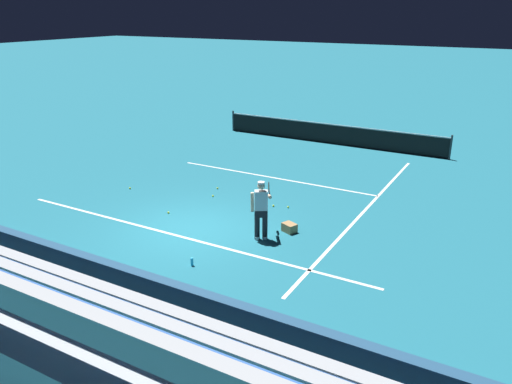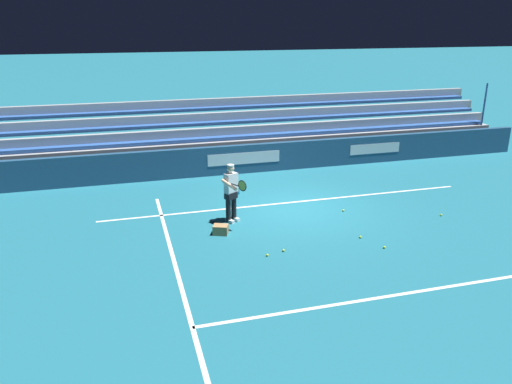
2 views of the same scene
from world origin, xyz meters
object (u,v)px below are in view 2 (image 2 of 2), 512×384
tennis_ball_far_left (284,250)px  tennis_ball_midcourt (384,247)px  ball_box_cardboard (221,230)px  water_bottle (239,191)px  tennis_player (231,192)px  tennis_ball_far_right (441,215)px  tennis_ball_on_baseline (267,255)px  tennis_ball_by_box (360,237)px  tennis_ball_stray_back (343,210)px

tennis_ball_far_left → tennis_ball_midcourt: 2.61m
ball_box_cardboard → water_bottle: bearing=-112.6°
tennis_player → water_bottle: (-0.77, -2.26, -0.78)m
tennis_player → tennis_ball_far_left: 2.60m
tennis_ball_far_right → tennis_ball_on_baseline: same height
ball_box_cardboard → tennis_ball_far_right: (-6.64, 0.49, -0.10)m
ball_box_cardboard → water_bottle: 3.32m
tennis_player → tennis_ball_by_box: bearing=145.5°
tennis_ball_midcourt → tennis_ball_far_left: bearing=-11.8°
tennis_player → tennis_ball_on_baseline: bearing=97.7°
tennis_ball_midcourt → tennis_player: bearing=-40.3°
tennis_player → tennis_ball_midcourt: tennis_player is taller
ball_box_cardboard → tennis_ball_by_box: size_ratio=6.06×
tennis_ball_on_baseline → tennis_ball_stray_back: size_ratio=1.00×
tennis_ball_far_right → tennis_ball_on_baseline: 5.92m
tennis_player → tennis_ball_far_right: (-6.14, 1.30, -0.86)m
tennis_ball_midcourt → tennis_ball_by_box: 0.80m
water_bottle → tennis_ball_by_box: bearing=117.7°
tennis_player → tennis_ball_stray_back: tennis_player is taller
tennis_ball_far_left → tennis_ball_stray_back: size_ratio=1.00×
tennis_ball_far_right → water_bottle: 6.44m
tennis_ball_far_right → water_bottle: bearing=-33.6°
ball_box_cardboard → tennis_ball_far_right: size_ratio=6.06×
tennis_player → tennis_ball_stray_back: size_ratio=25.98×
tennis_ball_far_left → tennis_ball_midcourt: bearing=168.2°
tennis_ball_far_left → tennis_ball_stray_back: 3.43m
tennis_ball_on_baseline → tennis_player: bearing=-82.3°
tennis_ball_stray_back → water_bottle: 3.63m
tennis_player → tennis_ball_midcourt: bearing=139.7°
tennis_ball_far_right → tennis_ball_far_left: same height
tennis_ball_stray_back → tennis_ball_far_right: bearing=157.0°
tennis_ball_on_baseline → tennis_ball_by_box: bearing=-172.6°
tennis_ball_on_baseline → tennis_ball_far_left: same height
tennis_player → water_bottle: tennis_player is taller
tennis_ball_far_left → tennis_player: bearing=-70.8°
tennis_player → tennis_ball_far_left: bearing=109.2°
tennis_player → tennis_ball_far_right: size_ratio=25.98×
tennis_ball_stray_back → tennis_ball_by_box: (0.41, 1.94, 0.00)m
tennis_ball_far_right → tennis_ball_midcourt: (2.78, 1.55, 0.00)m
tennis_player → ball_box_cardboard: tennis_player is taller
tennis_player → tennis_ball_stray_back: bearing=177.2°
tennis_player → water_bottle: size_ratio=7.80×
ball_box_cardboard → tennis_ball_on_baseline: bearing=116.8°
tennis_ball_far_left → tennis_ball_stray_back: same height
tennis_ball_far_left → ball_box_cardboard: bearing=-49.1°
tennis_ball_far_right → tennis_ball_stray_back: same height
tennis_ball_far_left → water_bottle: size_ratio=0.30×
tennis_ball_by_box → tennis_player: bearing=-34.5°
tennis_ball_far_left → water_bottle: water_bottle is taller
tennis_ball_midcourt → ball_box_cardboard: bearing=-27.9°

